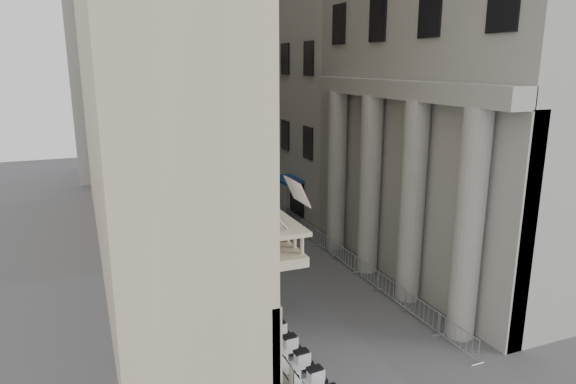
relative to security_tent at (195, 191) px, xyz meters
name	(u,v)px	position (x,y,z in m)	size (l,w,h in m)	color
far_building	(175,32)	(2.99, 21.16, 12.59)	(22.00, 10.00, 30.00)	#B0ADA6
iron_fence	(206,266)	(-1.31, -8.84, -2.41)	(0.30, 28.00, 1.40)	black
blue_awning	(288,215)	(7.14, -0.84, -2.41)	(1.60, 3.00, 3.00)	navy
scooter_2	(294,376)	(-0.71, -20.92, -2.41)	(0.56, 1.40, 1.50)	silver
scooter_3	(283,359)	(-0.71, -19.70, -2.41)	(0.56, 1.40, 1.50)	silver
scooter_4	(272,345)	(-0.71, -18.48, -2.41)	(0.56, 1.40, 1.50)	silver
scooter_5	(263,331)	(-0.71, -17.26, -2.41)	(0.56, 1.40, 1.50)	silver
scooter_6	(254,319)	(-0.71, -16.04, -2.41)	(0.56, 1.40, 1.50)	silver
scooter_7	(246,308)	(-0.71, -14.82, -2.41)	(0.56, 1.40, 1.50)	silver
scooter_8	(239,298)	(-0.71, -13.60, -2.41)	(0.56, 1.40, 1.50)	silver
scooter_9	(232,288)	(-0.71, -12.38, -2.41)	(0.56, 1.40, 1.50)	silver
scooter_10	(226,280)	(-0.71, -11.16, -2.41)	(0.56, 1.40, 1.50)	silver
scooter_11	(221,272)	(-0.71, -9.94, -2.41)	(0.56, 1.40, 1.50)	silver
scooter_12	(215,264)	(-0.71, -8.72, -2.41)	(0.56, 1.40, 1.50)	silver
scooter_13	(211,257)	(-0.71, -7.50, -2.41)	(0.56, 1.40, 1.50)	silver
scooter_14	(206,251)	(-0.71, -6.28, -2.41)	(0.56, 1.40, 1.50)	silver
scooter_15	(202,245)	(-0.71, -5.06, -2.41)	(0.56, 1.40, 1.50)	silver
barrier_0	(457,350)	(6.35, -21.76, -2.41)	(0.60, 2.40, 1.10)	#B4B7BD
barrier_1	(421,322)	(6.35, -19.26, -2.41)	(0.60, 2.40, 1.10)	#B4B7BD
barrier_2	(391,300)	(6.35, -16.76, -2.41)	(0.60, 2.40, 1.10)	#B4B7BD
barrier_3	(366,281)	(6.35, -14.26, -2.41)	(0.60, 2.40, 1.10)	#B4B7BD
barrier_4	(344,265)	(6.35, -11.76, -2.41)	(0.60, 2.40, 1.10)	#B4B7BD
barrier_5	(326,251)	(6.35, -9.26, -2.41)	(0.60, 2.40, 1.10)	#B4B7BD
barrier_6	(309,239)	(6.35, -6.76, -2.41)	(0.60, 2.40, 1.10)	#B4B7BD
security_tent	(195,191)	(0.00, 0.00, 0.00)	(3.55, 3.55, 2.89)	silver
street_lamp	(205,182)	(-0.91, -7.64, 2.41)	(2.56, 0.94, 8.10)	gray
info_kiosk	(212,260)	(-1.21, -10.09, -1.57)	(0.45, 0.82, 1.66)	black
pedestrian_a	(243,208)	(3.54, -0.50, -1.50)	(0.66, 0.43, 1.82)	#0C1233
pedestrian_b	(248,204)	(4.31, 0.46, -1.52)	(0.87, 0.68, 1.78)	black
pedestrian_c	(215,211)	(1.43, -0.43, -1.57)	(0.82, 0.54, 1.68)	black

